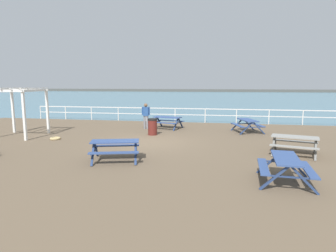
{
  "coord_description": "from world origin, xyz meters",
  "views": [
    {
      "loc": [
        3.51,
        -13.83,
        2.91
      ],
      "look_at": [
        0.86,
        0.21,
        0.8
      ],
      "focal_mm": 30.57,
      "sensor_mm": 36.0,
      "label": 1
    }
  ],
  "objects_px": {
    "lattice_pergola": "(17,101)",
    "litter_bin": "(153,127)",
    "picnic_table_far_left": "(286,164)",
    "picnic_table_seaward": "(167,120)",
    "picnic_table_far_right": "(115,146)",
    "visitor": "(146,114)",
    "picnic_table_mid_centre": "(248,123)",
    "picnic_table_near_right": "(295,141)"
  },
  "relations": [
    {
      "from": "lattice_pergola",
      "to": "litter_bin",
      "type": "relative_size",
      "value": 2.84
    },
    {
      "from": "picnic_table_far_left",
      "to": "picnic_table_seaward",
      "type": "xyz_separation_m",
      "value": [
        -5.38,
        9.6,
        0.0
      ]
    },
    {
      "from": "litter_bin",
      "to": "picnic_table_far_right",
      "type": "bearing_deg",
      "value": -90.83
    },
    {
      "from": "picnic_table_seaward",
      "to": "visitor",
      "type": "bearing_deg",
      "value": -149.89
    },
    {
      "from": "picnic_table_seaward",
      "to": "visitor",
      "type": "relative_size",
      "value": 1.28
    },
    {
      "from": "picnic_table_mid_centre",
      "to": "picnic_table_far_right",
      "type": "relative_size",
      "value": 1.01
    },
    {
      "from": "litter_bin",
      "to": "picnic_table_mid_centre",
      "type": "bearing_deg",
      "value": 19.74
    },
    {
      "from": "visitor",
      "to": "picnic_table_far_right",
      "type": "bearing_deg",
      "value": 179.27
    },
    {
      "from": "picnic_table_near_right",
      "to": "lattice_pergola",
      "type": "xyz_separation_m",
      "value": [
        -14.12,
        1.67,
        1.41
      ]
    },
    {
      "from": "picnic_table_mid_centre",
      "to": "picnic_table_far_left",
      "type": "relative_size",
      "value": 1.14
    },
    {
      "from": "picnic_table_far_left",
      "to": "litter_bin",
      "type": "height_order",
      "value": "litter_bin"
    },
    {
      "from": "picnic_table_far_right",
      "to": "visitor",
      "type": "relative_size",
      "value": 1.29
    },
    {
      "from": "picnic_table_near_right",
      "to": "picnic_table_far_right",
      "type": "relative_size",
      "value": 0.99
    },
    {
      "from": "picnic_table_mid_centre",
      "to": "lattice_pergola",
      "type": "bearing_deg",
      "value": 89.28
    },
    {
      "from": "picnic_table_mid_centre",
      "to": "litter_bin",
      "type": "relative_size",
      "value": 2.27
    },
    {
      "from": "picnic_table_near_right",
      "to": "visitor",
      "type": "xyz_separation_m",
      "value": [
        -7.83,
        5.57,
        0.36
      ]
    },
    {
      "from": "picnic_table_near_right",
      "to": "picnic_table_far_right",
      "type": "height_order",
      "value": "same"
    },
    {
      "from": "picnic_table_mid_centre",
      "to": "picnic_table_seaward",
      "type": "xyz_separation_m",
      "value": [
        -5.05,
        0.56,
        0.0
      ]
    },
    {
      "from": "picnic_table_near_right",
      "to": "picnic_table_seaward",
      "type": "bearing_deg",
      "value": 152.53
    },
    {
      "from": "litter_bin",
      "to": "visitor",
      "type": "bearing_deg",
      "value": 114.24
    },
    {
      "from": "picnic_table_near_right",
      "to": "litter_bin",
      "type": "bearing_deg",
      "value": 168.51
    },
    {
      "from": "picnic_table_far_left",
      "to": "litter_bin",
      "type": "bearing_deg",
      "value": 43.09
    },
    {
      "from": "picnic_table_mid_centre",
      "to": "picnic_table_seaward",
      "type": "distance_m",
      "value": 5.08
    },
    {
      "from": "litter_bin",
      "to": "picnic_table_far_left",
      "type": "bearing_deg",
      "value": -50.85
    },
    {
      "from": "picnic_table_near_right",
      "to": "picnic_table_seaward",
      "type": "relative_size",
      "value": 1.0
    },
    {
      "from": "lattice_pergola",
      "to": "picnic_table_far_left",
      "type": "bearing_deg",
      "value": -25.56
    },
    {
      "from": "picnic_table_near_right",
      "to": "picnic_table_mid_centre",
      "type": "relative_size",
      "value": 0.98
    },
    {
      "from": "picnic_table_mid_centre",
      "to": "visitor",
      "type": "distance_m",
      "value": 6.41
    },
    {
      "from": "picnic_table_far_left",
      "to": "litter_bin",
      "type": "distance_m",
      "value": 9.14
    },
    {
      "from": "picnic_table_seaward",
      "to": "lattice_pergola",
      "type": "height_order",
      "value": "lattice_pergola"
    },
    {
      "from": "picnic_table_mid_centre",
      "to": "picnic_table_seaward",
      "type": "bearing_deg",
      "value": 66.64
    },
    {
      "from": "visitor",
      "to": "lattice_pergola",
      "type": "relative_size",
      "value": 0.61
    },
    {
      "from": "picnic_table_far_right",
      "to": "picnic_table_seaward",
      "type": "distance_m",
      "value": 8.18
    },
    {
      "from": "picnic_table_near_right",
      "to": "picnic_table_far_right",
      "type": "bearing_deg",
      "value": -147.16
    },
    {
      "from": "picnic_table_seaward",
      "to": "picnic_table_mid_centre",
      "type": "bearing_deg",
      "value": 8.49
    },
    {
      "from": "visitor",
      "to": "litter_bin",
      "type": "xyz_separation_m",
      "value": [
        0.96,
        -2.14,
        -0.47
      ]
    },
    {
      "from": "picnic_table_far_left",
      "to": "picnic_table_near_right",
      "type": "bearing_deg",
      "value": -12.76
    },
    {
      "from": "picnic_table_mid_centre",
      "to": "picnic_table_far_right",
      "type": "distance_m",
      "value": 9.4
    },
    {
      "from": "picnic_table_near_right",
      "to": "lattice_pergola",
      "type": "bearing_deg",
      "value": -171.69
    },
    {
      "from": "picnic_table_mid_centre",
      "to": "visitor",
      "type": "xyz_separation_m",
      "value": [
        -6.4,
        0.19,
        0.36
      ]
    },
    {
      "from": "lattice_pergola",
      "to": "visitor",
      "type": "bearing_deg",
      "value": 28.53
    },
    {
      "from": "picnic_table_near_right",
      "to": "litter_bin",
      "type": "distance_m",
      "value": 7.68
    }
  ]
}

